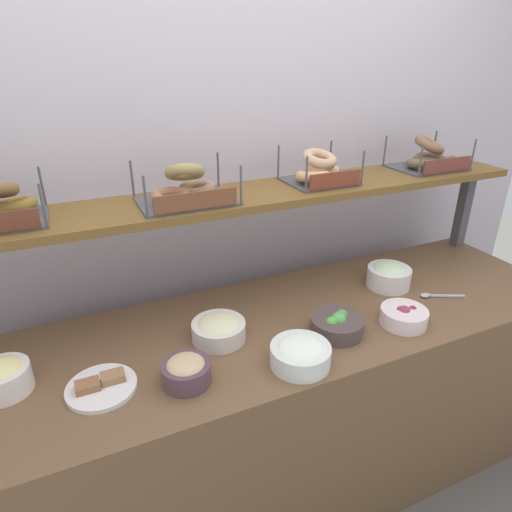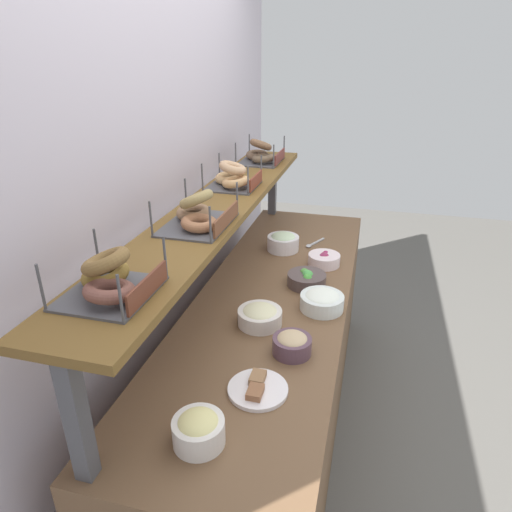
# 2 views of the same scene
# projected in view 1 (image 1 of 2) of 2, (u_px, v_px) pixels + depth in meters

# --- Properties ---
(ground_plane) EXTENTS (8.00, 8.00, 0.00)m
(ground_plane) POSITION_uv_depth(u_px,v_px,m) (283.00, 477.00, 2.02)
(ground_plane) COLOR #595651
(back_wall) EXTENTS (3.58, 0.06, 2.40)m
(back_wall) POSITION_uv_depth(u_px,v_px,m) (233.00, 192.00, 1.96)
(back_wall) COLOR silver
(back_wall) RESTS_ON ground_plane
(deli_counter) EXTENTS (2.38, 0.70, 0.85)m
(deli_counter) POSITION_uv_depth(u_px,v_px,m) (286.00, 407.00, 1.84)
(deli_counter) COLOR brown
(deli_counter) RESTS_ON ground_plane
(shelf_riser_right) EXTENTS (0.05, 0.05, 0.40)m
(shelf_riser_right) POSITION_uv_depth(u_px,v_px,m) (463.00, 208.00, 2.22)
(shelf_riser_right) COLOR #4C4C51
(shelf_riser_right) RESTS_ON deli_counter
(upper_shelf) EXTENTS (2.34, 0.32, 0.03)m
(upper_shelf) POSITION_uv_depth(u_px,v_px,m) (260.00, 195.00, 1.70)
(upper_shelf) COLOR brown
(upper_shelf) RESTS_ON shelf_riser_left
(bowl_veggie_mix) EXTENTS (0.19, 0.19, 0.08)m
(bowl_veggie_mix) POSITION_uv_depth(u_px,v_px,m) (337.00, 324.00, 1.57)
(bowl_veggie_mix) COLOR #504140
(bowl_veggie_mix) RESTS_ON deli_counter
(bowl_cream_cheese) EXTENTS (0.20, 0.20, 0.09)m
(bowl_cream_cheese) POSITION_uv_depth(u_px,v_px,m) (300.00, 353.00, 1.41)
(bowl_cream_cheese) COLOR white
(bowl_cream_cheese) RESTS_ON deli_counter
(bowl_hummus) EXTENTS (0.15, 0.15, 0.09)m
(bowl_hummus) POSITION_uv_depth(u_px,v_px,m) (186.00, 371.00, 1.33)
(bowl_hummus) COLOR #593D4C
(bowl_hummus) RESTS_ON deli_counter
(bowl_potato_salad) EXTENTS (0.19, 0.19, 0.08)m
(bowl_potato_salad) POSITION_uv_depth(u_px,v_px,m) (218.00, 328.00, 1.54)
(bowl_potato_salad) COLOR silver
(bowl_potato_salad) RESTS_ON deli_counter
(bowl_egg_salad) EXTENTS (0.16, 0.16, 0.10)m
(bowl_egg_salad) POSITION_uv_depth(u_px,v_px,m) (3.00, 377.00, 1.29)
(bowl_egg_salad) COLOR white
(bowl_egg_salad) RESTS_ON deli_counter
(bowl_beet_salad) EXTENTS (0.17, 0.17, 0.07)m
(bowl_beet_salad) POSITION_uv_depth(u_px,v_px,m) (404.00, 316.00, 1.62)
(bowl_beet_salad) COLOR white
(bowl_beet_salad) RESTS_ON deli_counter
(bowl_scallion_spread) EXTENTS (0.18, 0.18, 0.11)m
(bowl_scallion_spread) POSITION_uv_depth(u_px,v_px,m) (389.00, 275.00, 1.88)
(bowl_scallion_spread) COLOR white
(bowl_scallion_spread) RESTS_ON deli_counter
(serving_plate_white) EXTENTS (0.21, 0.21, 0.04)m
(serving_plate_white) POSITION_uv_depth(u_px,v_px,m) (101.00, 386.00, 1.31)
(serving_plate_white) COLOR white
(serving_plate_white) RESTS_ON deli_counter
(serving_spoon_near_plate) EXTENTS (0.17, 0.09, 0.01)m
(serving_spoon_near_plate) POSITION_uv_depth(u_px,v_px,m) (435.00, 295.00, 1.81)
(serving_spoon_near_plate) COLOR #B7B7BC
(serving_spoon_near_plate) RESTS_ON deli_counter
(bagel_basket_everything) EXTENTS (0.34, 0.24, 0.16)m
(bagel_basket_everything) POSITION_uv_depth(u_px,v_px,m) (186.00, 190.00, 1.55)
(bagel_basket_everything) COLOR #4C4C51
(bagel_basket_everything) RESTS_ON upper_shelf
(bagel_basket_plain) EXTENTS (0.27, 0.26, 0.14)m
(bagel_basket_plain) POSITION_uv_depth(u_px,v_px,m) (319.00, 171.00, 1.79)
(bagel_basket_plain) COLOR #4C4C51
(bagel_basket_plain) RESTS_ON upper_shelf
(bagel_basket_poppy) EXTENTS (0.31, 0.25, 0.15)m
(bagel_basket_poppy) POSITION_uv_depth(u_px,v_px,m) (428.00, 158.00, 2.00)
(bagel_basket_poppy) COLOR #4C4C51
(bagel_basket_poppy) RESTS_ON upper_shelf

